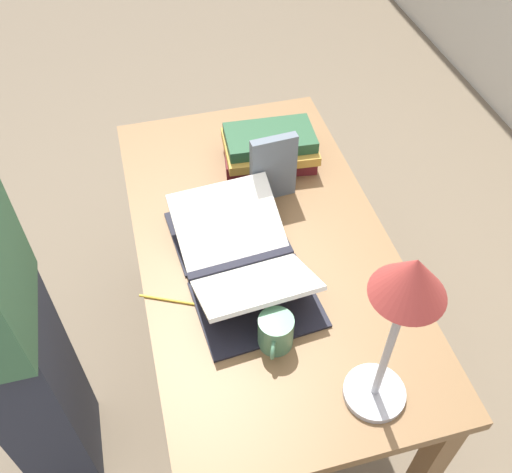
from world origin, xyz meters
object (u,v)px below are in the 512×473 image
(reading_lamp, at_px, (405,301))
(pencil, at_px, (171,300))
(book_standing_upright, at_px, (273,168))
(open_book, at_px, (241,258))
(book_stack_tall, at_px, (270,148))
(coffee_mug, at_px, (276,332))

(reading_lamp, height_order, pencil, reading_lamp)
(pencil, bearing_deg, reading_lamp, 47.36)
(pencil, bearing_deg, book_standing_upright, 131.12)
(open_book, relative_size, pencil, 3.43)
(book_stack_tall, relative_size, coffee_mug, 2.73)
(book_standing_upright, height_order, pencil, book_standing_upright)
(reading_lamp, bearing_deg, book_standing_upright, -176.28)
(book_stack_tall, distance_m, book_standing_upright, 0.17)
(book_stack_tall, relative_size, reading_lamp, 0.64)
(reading_lamp, distance_m, pencil, 0.68)
(book_stack_tall, height_order, book_standing_upright, book_standing_upright)
(open_book, relative_size, coffee_mug, 4.84)
(book_stack_tall, bearing_deg, book_standing_upright, -11.87)
(pencil, bearing_deg, book_stack_tall, 139.86)
(open_book, bearing_deg, reading_lamp, 20.30)
(reading_lamp, bearing_deg, coffee_mug, -136.14)
(open_book, height_order, pencil, open_book)
(book_standing_upright, xyz_separation_m, reading_lamp, (0.71, 0.05, 0.27))
(coffee_mug, bearing_deg, book_stack_tall, 165.63)
(coffee_mug, distance_m, pencil, 0.31)
(open_book, distance_m, reading_lamp, 0.61)
(book_stack_tall, distance_m, coffee_mug, 0.70)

